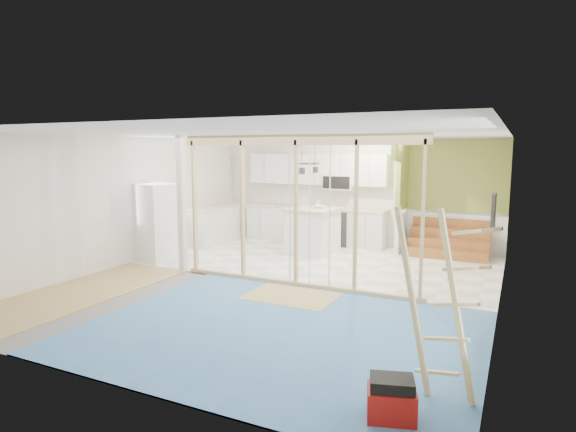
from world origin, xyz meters
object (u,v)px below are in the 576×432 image
at_px(fridge, 158,223).
at_px(toolbox, 391,400).
at_px(ladder, 440,304).
at_px(island, 313,231).

relative_size(fridge, toolbox, 3.35).
distance_m(fridge, toolbox, 7.06).
xyz_separation_m(fridge, toolbox, (5.88, -3.85, -0.63)).
bearing_deg(ladder, fridge, 165.44).
bearing_deg(fridge, ladder, -15.47).
xyz_separation_m(island, ladder, (3.55, -5.38, 0.40)).
distance_m(fridge, island, 3.38).
distance_m(island, ladder, 6.46).
bearing_deg(toolbox, fridge, 129.59).
height_order(island, ladder, ladder).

